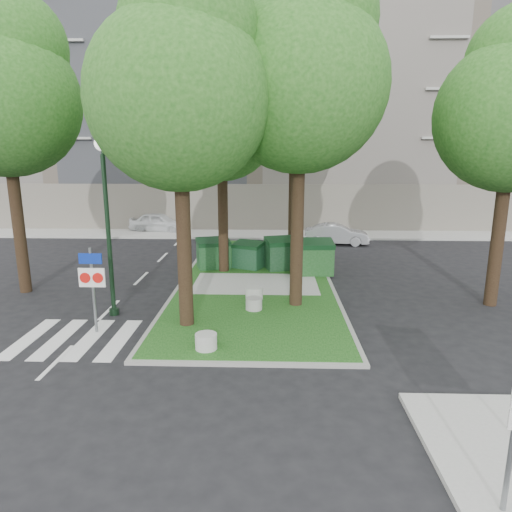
{
  "coord_description": "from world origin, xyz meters",
  "views": [
    {
      "loc": [
        1.11,
        -10.84,
        5.41
      ],
      "look_at": [
        0.62,
        3.85,
        2.0
      ],
      "focal_mm": 32.0,
      "sensor_mm": 36.0,
      "label": 1
    }
  ],
  "objects_px": {
    "tree_street_left": "(5,86)",
    "tree_median_far": "(297,87)",
    "dumpster_d": "(314,257)",
    "litter_bin": "(316,260)",
    "bollard_left": "(206,341)",
    "car_white": "(159,222)",
    "traffic_sign_pole": "(92,279)",
    "bollard_mid": "(254,293)",
    "tree_median_near_left": "(182,80)",
    "car_silver": "(336,234)",
    "dumpster_b": "(248,255)",
    "tree_median_mid": "(224,112)",
    "dumpster_c": "(283,254)",
    "dumpster_a": "(213,253)",
    "bollard_right": "(254,304)",
    "street_lamp": "(106,206)",
    "tree_median_near_right": "(303,67)"
  },
  "relations": [
    {
      "from": "car_white",
      "to": "car_silver",
      "type": "relative_size",
      "value": 1.05
    },
    {
      "from": "litter_bin",
      "to": "car_silver",
      "type": "distance_m",
      "value": 6.25
    },
    {
      "from": "tree_street_left",
      "to": "car_white",
      "type": "xyz_separation_m",
      "value": [
        1.91,
        13.44,
        -6.99
      ]
    },
    {
      "from": "tree_median_near_left",
      "to": "bollard_mid",
      "type": "height_order",
      "value": "tree_median_near_left"
    },
    {
      "from": "tree_median_near_left",
      "to": "litter_bin",
      "type": "distance_m",
      "value": 10.88
    },
    {
      "from": "tree_median_near_left",
      "to": "bollard_right",
      "type": "xyz_separation_m",
      "value": [
        1.96,
        1.34,
        -7.0
      ]
    },
    {
      "from": "tree_street_left",
      "to": "car_white",
      "type": "distance_m",
      "value": 15.27
    },
    {
      "from": "tree_median_mid",
      "to": "dumpster_b",
      "type": "relative_size",
      "value": 6.26
    },
    {
      "from": "bollard_right",
      "to": "car_silver",
      "type": "relative_size",
      "value": 0.15
    },
    {
      "from": "dumpster_d",
      "to": "car_silver",
      "type": "bearing_deg",
      "value": 70.68
    },
    {
      "from": "dumpster_b",
      "to": "bollard_left",
      "type": "bearing_deg",
      "value": -69.72
    },
    {
      "from": "tree_median_near_left",
      "to": "dumpster_a",
      "type": "bearing_deg",
      "value": 90.96
    },
    {
      "from": "litter_bin",
      "to": "dumpster_b",
      "type": "bearing_deg",
      "value": -178.27
    },
    {
      "from": "bollard_left",
      "to": "traffic_sign_pole",
      "type": "bearing_deg",
      "value": 159.38
    },
    {
      "from": "bollard_mid",
      "to": "traffic_sign_pole",
      "type": "xyz_separation_m",
      "value": [
        -4.7,
        -2.98,
        1.35
      ]
    },
    {
      "from": "tree_median_near_left",
      "to": "dumpster_b",
      "type": "distance_m",
      "value": 9.75
    },
    {
      "from": "bollard_mid",
      "to": "dumpster_b",
      "type": "bearing_deg",
      "value": 95.56
    },
    {
      "from": "tree_street_left",
      "to": "bollard_left",
      "type": "distance_m",
      "value": 11.95
    },
    {
      "from": "bollard_left",
      "to": "tree_median_mid",
      "type": "bearing_deg",
      "value": 91.89
    },
    {
      "from": "dumpster_d",
      "to": "tree_street_left",
      "type": "bearing_deg",
      "value": -171.2
    },
    {
      "from": "dumpster_b",
      "to": "dumpster_d",
      "type": "xyz_separation_m",
      "value": [
        2.93,
        -0.98,
        0.14
      ]
    },
    {
      "from": "tree_street_left",
      "to": "car_white",
      "type": "bearing_deg",
      "value": 81.91
    },
    {
      "from": "dumpster_d",
      "to": "traffic_sign_pole",
      "type": "bearing_deg",
      "value": -141.27
    },
    {
      "from": "tree_street_left",
      "to": "tree_median_far",
      "type": "bearing_deg",
      "value": 29.28
    },
    {
      "from": "bollard_left",
      "to": "car_white",
      "type": "relative_size",
      "value": 0.15
    },
    {
      "from": "tree_median_near_right",
      "to": "bollard_mid",
      "type": "xyz_separation_m",
      "value": [
        -1.57,
        0.44,
        -7.64
      ]
    },
    {
      "from": "tree_median_near_right",
      "to": "bollard_right",
      "type": "relative_size",
      "value": 20.35
    },
    {
      "from": "tree_median_far",
      "to": "car_white",
      "type": "height_order",
      "value": "tree_median_far"
    },
    {
      "from": "dumpster_b",
      "to": "traffic_sign_pole",
      "type": "relative_size",
      "value": 0.61
    },
    {
      "from": "bollard_mid",
      "to": "car_white",
      "type": "height_order",
      "value": "car_white"
    },
    {
      "from": "dumpster_a",
      "to": "street_lamp",
      "type": "bearing_deg",
      "value": -131.39
    },
    {
      "from": "tree_median_far",
      "to": "bollard_mid",
      "type": "distance_m",
      "value": 10.8
    },
    {
      "from": "tree_median_far",
      "to": "dumpster_b",
      "type": "bearing_deg",
      "value": -131.83
    },
    {
      "from": "bollard_right",
      "to": "street_lamp",
      "type": "distance_m",
      "value": 5.8
    },
    {
      "from": "tree_median_near_left",
      "to": "car_white",
      "type": "relative_size",
      "value": 2.72
    },
    {
      "from": "tree_median_far",
      "to": "dumpster_c",
      "type": "height_order",
      "value": "tree_median_far"
    },
    {
      "from": "tree_median_mid",
      "to": "dumpster_a",
      "type": "xyz_separation_m",
      "value": [
        -0.62,
        0.48,
        -6.2
      ]
    },
    {
      "from": "bollard_left",
      "to": "car_white",
      "type": "height_order",
      "value": "car_white"
    },
    {
      "from": "dumpster_a",
      "to": "litter_bin",
      "type": "xyz_separation_m",
      "value": [
        4.73,
        0.14,
        -0.29
      ]
    },
    {
      "from": "street_lamp",
      "to": "tree_median_near_left",
      "type": "bearing_deg",
      "value": -19.87
    },
    {
      "from": "tree_median_far",
      "to": "car_silver",
      "type": "height_order",
      "value": "tree_median_far"
    },
    {
      "from": "tree_median_far",
      "to": "car_white",
      "type": "bearing_deg",
      "value": 139.75
    },
    {
      "from": "litter_bin",
      "to": "dumpster_d",
      "type": "bearing_deg",
      "value": -100.59
    },
    {
      "from": "dumpster_a",
      "to": "street_lamp",
      "type": "xyz_separation_m",
      "value": [
        -2.64,
        -5.98,
        2.9
      ]
    },
    {
      "from": "street_lamp",
      "to": "bollard_left",
      "type": "bearing_deg",
      "value": -39.11
    },
    {
      "from": "dumpster_d",
      "to": "bollard_left",
      "type": "height_order",
      "value": "dumpster_d"
    },
    {
      "from": "tree_street_left",
      "to": "dumpster_b",
      "type": "bearing_deg",
      "value": 22.55
    },
    {
      "from": "dumpster_c",
      "to": "tree_median_near_left",
      "type": "bearing_deg",
      "value": -130.13
    },
    {
      "from": "street_lamp",
      "to": "car_silver",
      "type": "relative_size",
      "value": 1.58
    },
    {
      "from": "dumpster_a",
      "to": "bollard_mid",
      "type": "bearing_deg",
      "value": -83.35
    }
  ]
}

